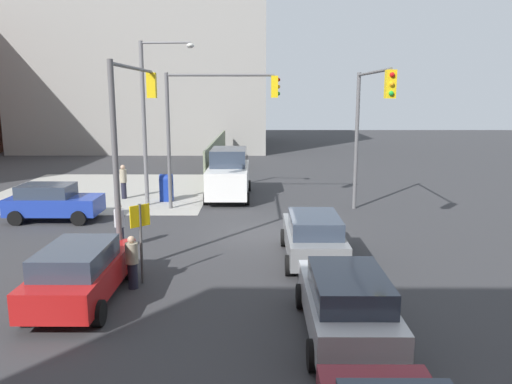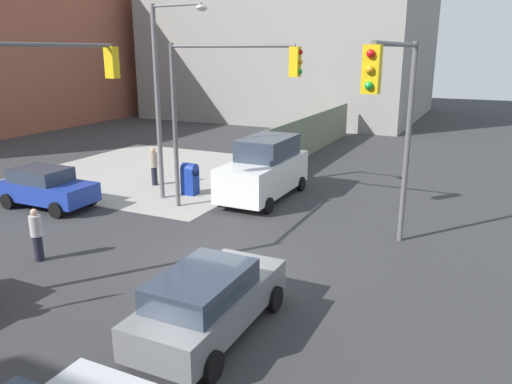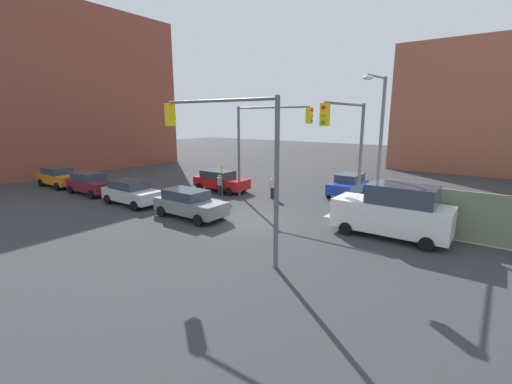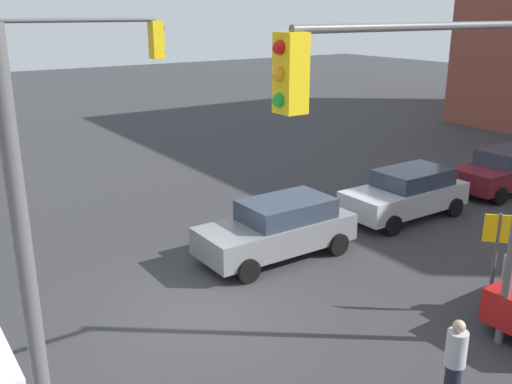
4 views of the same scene
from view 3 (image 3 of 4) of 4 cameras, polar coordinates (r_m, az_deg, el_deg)
ground_plane at (r=19.56m, az=-0.72°, el=-4.72°), size 120.00×120.00×0.00m
sidewalk_corner at (r=24.77m, az=29.87°, el=-2.72°), size 12.00×12.00×0.01m
building_brick_west at (r=46.36m, az=-34.00°, el=13.69°), size 16.00×28.00×16.98m
traffic_signal_nw_corner at (r=23.67m, az=1.50°, el=9.72°), size 5.98×0.36×6.50m
traffic_signal_se_corner at (r=13.88m, az=-4.74°, el=7.89°), size 6.08×0.36×6.50m
traffic_signal_ne_corner at (r=18.71m, az=15.13°, el=8.52°), size 0.36×5.42×6.50m
street_lamp_corner at (r=21.32m, az=19.77°, el=8.84°), size 0.58×2.67×8.00m
warning_sign_two_way at (r=25.26m, az=-5.69°, el=2.93°), size 0.48×0.48×2.40m
mailbox_blue at (r=21.20m, az=21.34°, el=-2.09°), size 0.56×0.64×1.43m
coupe_gray at (r=20.29m, az=-11.05°, el=-1.85°), size 4.48×2.02×1.62m
sedan_maroon at (r=28.91m, az=-25.81°, el=1.34°), size 4.34×2.02×1.62m
coupe_blue at (r=26.38m, az=15.13°, el=1.20°), size 2.02×3.96×1.62m
sedan_red at (r=27.24m, az=-5.93°, el=1.91°), size 4.49×2.02×1.62m
sedan_silver at (r=24.35m, az=-20.08°, el=-0.02°), size 4.40×2.02×1.62m
coupe_orange at (r=33.34m, az=-30.01°, el=2.23°), size 4.33×2.02×1.62m
van_white_delivery at (r=17.83m, az=21.90°, el=-3.04°), size 5.40×2.32×2.62m
pedestrian_crossing at (r=23.32m, az=24.32°, el=-0.60°), size 0.36×0.36×1.83m
pedestrian_waiting at (r=24.60m, az=2.76°, el=0.89°), size 0.36×0.36×1.67m
pedestrian_walking_north at (r=25.80m, az=-6.04°, el=1.23°), size 0.36×0.36×1.56m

